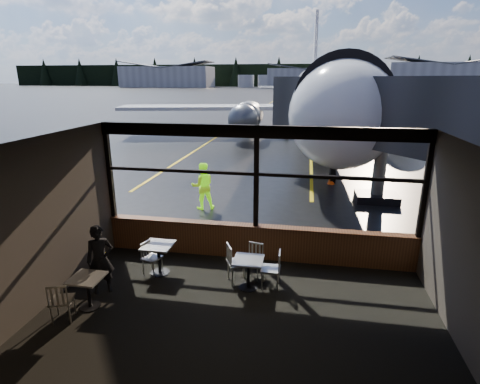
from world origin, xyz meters
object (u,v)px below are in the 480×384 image
(chair_near_w, at_px, (238,263))
(chair_left_s, at_px, (62,300))
(chair_near_n, at_px, (253,261))
(airliner, at_px, (323,59))
(jet_bridge, at_px, (373,136))
(cafe_table_mid, at_px, (159,259))
(passenger, at_px, (100,260))
(ground_crew, at_px, (203,186))
(chair_mid_w, at_px, (152,258))
(cafe_table_left, at_px, (89,292))
(cone_nose, at_px, (331,179))
(cafe_table_near, at_px, (248,274))
(chair_near_e, at_px, (270,269))

(chair_near_w, xyz_separation_m, chair_left_s, (-3.12, -2.02, -0.05))
(chair_near_n, bearing_deg, airliner, -83.27)
(jet_bridge, bearing_deg, cafe_table_mid, -130.77)
(chair_left_s, distance_m, passenger, 1.16)
(chair_near_n, relative_size, ground_crew, 0.49)
(chair_near_w, height_order, chair_mid_w, chair_near_w)
(cafe_table_mid, xyz_separation_m, cafe_table_left, (-0.89, -1.61, -0.03))
(chair_left_s, bearing_deg, cone_nose, 44.91)
(jet_bridge, relative_size, chair_near_w, 12.04)
(chair_near_n, relative_size, chair_left_s, 0.97)
(chair_near_n, distance_m, ground_crew, 5.24)
(passenger, bearing_deg, cafe_table_left, -118.93)
(airliner, height_order, ground_crew, airliner)
(chair_mid_w, bearing_deg, cafe_table_left, -8.50)
(cafe_table_mid, distance_m, passenger, 1.42)
(cafe_table_near, relative_size, cone_nose, 1.53)
(cafe_table_near, bearing_deg, jet_bridge, 63.08)
(chair_near_n, distance_m, chair_left_s, 4.14)
(cafe_table_left, xyz_separation_m, cone_nose, (5.45, 10.60, -0.12))
(cafe_table_mid, bearing_deg, chair_left_s, -119.35)
(chair_mid_w, bearing_deg, cafe_table_mid, 121.99)
(ground_crew, bearing_deg, passenger, 59.76)
(chair_mid_w, height_order, chair_left_s, chair_left_s)
(chair_left_s, height_order, cone_nose, chair_left_s)
(chair_left_s, height_order, passenger, passenger)
(cone_nose, bearing_deg, chair_mid_w, -117.53)
(airliner, xyz_separation_m, cafe_table_left, (-5.15, -23.75, -5.57))
(airliner, bearing_deg, chair_left_s, -104.21)
(ground_crew, distance_m, cone_nose, 6.39)
(airliner, xyz_separation_m, cafe_table_near, (-2.02, -22.43, -5.56))
(chair_mid_w, bearing_deg, chair_left_s, -9.70)
(chair_mid_w, height_order, cone_nose, chair_mid_w)
(cafe_table_left, xyz_separation_m, chair_near_e, (3.62, 1.45, 0.10))
(chair_near_n, bearing_deg, cone_nose, -92.67)
(airliner, distance_m, chair_left_s, 25.41)
(cafe_table_near, xyz_separation_m, chair_near_n, (0.04, 0.51, 0.06))
(cafe_table_near, height_order, chair_mid_w, chair_mid_w)
(chair_near_e, xyz_separation_m, ground_crew, (-2.96, 4.96, 0.40))
(cafe_table_mid, distance_m, chair_near_w, 1.96)
(chair_near_e, xyz_separation_m, passenger, (-3.65, -0.85, 0.34))
(chair_near_n, distance_m, cone_nose, 9.06)
(jet_bridge, relative_size, cafe_table_left, 16.54)
(cafe_table_left, bearing_deg, passenger, 93.14)
(cafe_table_left, relative_size, chair_left_s, 0.81)
(chair_near_e, bearing_deg, ground_crew, 30.01)
(chair_near_e, relative_size, ground_crew, 0.53)
(airliner, height_order, cafe_table_mid, airliner)
(chair_left_s, xyz_separation_m, ground_crew, (0.93, 6.88, 0.42))
(cafe_table_left, relative_size, ground_crew, 0.41)
(airliner, distance_m, chair_near_w, 22.97)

